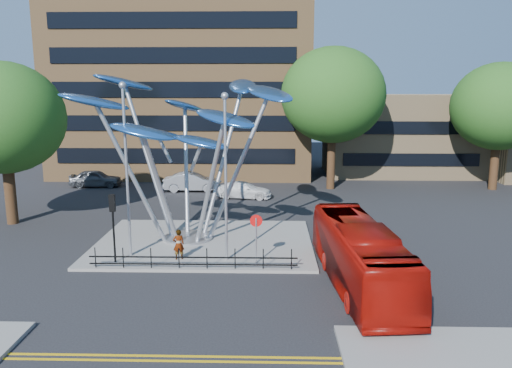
{
  "coord_description": "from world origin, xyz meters",
  "views": [
    {
      "loc": [
        2.6,
        -20.89,
        8.64
      ],
      "look_at": [
        1.95,
        4.0,
        3.84
      ],
      "focal_mm": 35.0,
      "sensor_mm": 36.0,
      "label": 1
    }
  ],
  "objects_px": {
    "traffic_light_island": "(113,214)",
    "red_bus": "(359,255)",
    "tree_right": "(333,95)",
    "parked_car_mid": "(192,182)",
    "tree_far": "(500,107)",
    "pedestrian": "(179,244)",
    "parked_car_left": "(96,178)",
    "tree_left": "(3,118)",
    "street_lamp_left": "(126,155)",
    "street_lamp_right": "(226,162)",
    "no_entry_sign_island": "(256,230)",
    "leaf_sculpture": "(184,121)",
    "parked_car_right": "(244,190)"
  },
  "relations": [
    {
      "from": "tree_right",
      "to": "leaf_sculpture",
      "type": "distance_m",
      "value": 18.37
    },
    {
      "from": "tree_right",
      "to": "parked_car_mid",
      "type": "relative_size",
      "value": 2.52
    },
    {
      "from": "street_lamp_right",
      "to": "pedestrian",
      "type": "xyz_separation_m",
      "value": [
        -2.41,
        -0.0,
        -4.17
      ]
    },
    {
      "from": "tree_far",
      "to": "parked_car_mid",
      "type": "distance_m",
      "value": 26.7
    },
    {
      "from": "leaf_sculpture",
      "to": "street_lamp_left",
      "type": "distance_m",
      "value": 4.28
    },
    {
      "from": "tree_left",
      "to": "red_bus",
      "type": "relative_size",
      "value": 1.01
    },
    {
      "from": "street_lamp_right",
      "to": "traffic_light_island",
      "type": "bearing_deg",
      "value": -174.81
    },
    {
      "from": "tree_right",
      "to": "parked_car_left",
      "type": "xyz_separation_m",
      "value": [
        -20.76,
        0.22,
        -7.28
      ]
    },
    {
      "from": "tree_right",
      "to": "street_lamp_right",
      "type": "height_order",
      "value": "tree_right"
    },
    {
      "from": "traffic_light_island",
      "to": "no_entry_sign_island",
      "type": "xyz_separation_m",
      "value": [
        7.0,
        0.02,
        -0.8
      ]
    },
    {
      "from": "leaf_sculpture",
      "to": "pedestrian",
      "type": "relative_size",
      "value": 8.22
    },
    {
      "from": "tree_right",
      "to": "parked_car_left",
      "type": "bearing_deg",
      "value": 179.38
    },
    {
      "from": "tree_right",
      "to": "parked_car_right",
      "type": "distance_m",
      "value": 11.2
    },
    {
      "from": "traffic_light_island",
      "to": "red_bus",
      "type": "distance_m",
      "value": 11.9
    },
    {
      "from": "no_entry_sign_island",
      "to": "parked_car_right",
      "type": "bearing_deg",
      "value": 95.17
    },
    {
      "from": "leaf_sculpture",
      "to": "red_bus",
      "type": "height_order",
      "value": "leaf_sculpture"
    },
    {
      "from": "tree_far",
      "to": "street_lamp_right",
      "type": "bearing_deg",
      "value": -138.53
    },
    {
      "from": "tree_right",
      "to": "red_bus",
      "type": "distance_m",
      "value": 22.92
    },
    {
      "from": "leaf_sculpture",
      "to": "street_lamp_right",
      "type": "distance_m",
      "value": 4.83
    },
    {
      "from": "traffic_light_island",
      "to": "red_bus",
      "type": "relative_size",
      "value": 0.34
    },
    {
      "from": "leaf_sculpture",
      "to": "red_bus",
      "type": "xyz_separation_m",
      "value": [
        8.67,
        -6.58,
        -5.45
      ]
    },
    {
      "from": "pedestrian",
      "to": "parked_car_left",
      "type": "bearing_deg",
      "value": -77.11
    },
    {
      "from": "tree_left",
      "to": "street_lamp_left",
      "type": "distance_m",
      "value": 11.6
    },
    {
      "from": "tree_left",
      "to": "leaf_sculpture",
      "type": "distance_m",
      "value": 12.38
    },
    {
      "from": "street_lamp_left",
      "to": "parked_car_right",
      "type": "height_order",
      "value": "street_lamp_left"
    },
    {
      "from": "street_lamp_left",
      "to": "red_bus",
      "type": "xyz_separation_m",
      "value": [
        11.1,
        -3.4,
        -3.93
      ]
    },
    {
      "from": "traffic_light_island",
      "to": "pedestrian",
      "type": "bearing_deg",
      "value": 9.15
    },
    {
      "from": "tree_right",
      "to": "leaf_sculpture",
      "type": "height_order",
      "value": "tree_right"
    },
    {
      "from": "tree_right",
      "to": "no_entry_sign_island",
      "type": "height_order",
      "value": "tree_right"
    },
    {
      "from": "tree_right",
      "to": "tree_far",
      "type": "bearing_deg",
      "value": 0.0
    },
    {
      "from": "red_bus",
      "to": "parked_car_left",
      "type": "bearing_deg",
      "value": 126.54
    },
    {
      "from": "leaf_sculpture",
      "to": "parked_car_left",
      "type": "xyz_separation_m",
      "value": [
        -10.69,
        15.54,
        -6.11
      ]
    },
    {
      "from": "street_lamp_left",
      "to": "traffic_light_island",
      "type": "xyz_separation_m",
      "value": [
        -0.5,
        -1.0,
        -2.74
      ]
    },
    {
      "from": "tree_right",
      "to": "street_lamp_right",
      "type": "relative_size",
      "value": 1.46
    },
    {
      "from": "tree_right",
      "to": "parked_car_mid",
      "type": "bearing_deg",
      "value": -173.2
    },
    {
      "from": "no_entry_sign_island",
      "to": "red_bus",
      "type": "relative_size",
      "value": 0.24
    },
    {
      "from": "tree_far",
      "to": "parked_car_left",
      "type": "xyz_separation_m",
      "value": [
        -34.76,
        0.22,
        -6.34
      ]
    },
    {
      "from": "leaf_sculpture",
      "to": "traffic_light_island",
      "type": "bearing_deg",
      "value": -125.04
    },
    {
      "from": "tree_left",
      "to": "street_lamp_left",
      "type": "bearing_deg",
      "value": -34.38
    },
    {
      "from": "parked_car_right",
      "to": "traffic_light_island",
      "type": "bearing_deg",
      "value": 166.79
    },
    {
      "from": "no_entry_sign_island",
      "to": "parked_car_mid",
      "type": "bearing_deg",
      "value": 108.09
    },
    {
      "from": "tree_far",
      "to": "street_lamp_right",
      "type": "height_order",
      "value": "tree_far"
    },
    {
      "from": "street_lamp_right",
      "to": "pedestrian",
      "type": "relative_size",
      "value": 5.36
    },
    {
      "from": "street_lamp_right",
      "to": "red_bus",
      "type": "xyz_separation_m",
      "value": [
        6.1,
        -2.9,
        -3.67
      ]
    },
    {
      "from": "parked_car_right",
      "to": "tree_right",
      "type": "bearing_deg",
      "value": -54.96
    },
    {
      "from": "tree_left",
      "to": "traffic_light_island",
      "type": "bearing_deg",
      "value": -39.81
    },
    {
      "from": "no_entry_sign_island",
      "to": "pedestrian",
      "type": "height_order",
      "value": "no_entry_sign_island"
    },
    {
      "from": "traffic_light_island",
      "to": "tree_right",
      "type": "bearing_deg",
      "value": 56.31
    },
    {
      "from": "traffic_light_island",
      "to": "parked_car_left",
      "type": "xyz_separation_m",
      "value": [
        -7.76,
        19.72,
        -1.85
      ]
    },
    {
      "from": "no_entry_sign_island",
      "to": "parked_car_mid",
      "type": "distance_m",
      "value": 19.03
    }
  ]
}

